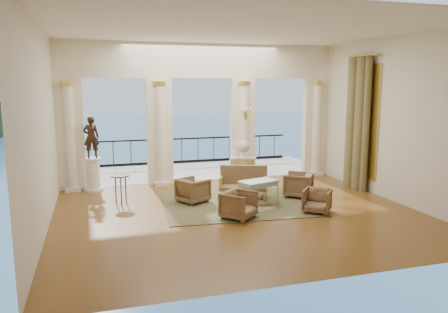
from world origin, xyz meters
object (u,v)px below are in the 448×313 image
object	(u,v)px
armchair_c	(298,184)
console_table	(243,161)
statue	(91,137)
side_table	(120,179)
armchair_b	(317,200)
armchair_a	(239,204)
armchair_d	(193,189)
game_table	(259,183)
pedestal	(93,175)
settee	(243,182)

from	to	relation	value
armchair_c	console_table	bearing A→B (deg)	-124.37
statue	side_table	xyz separation A→B (m)	(0.72, -1.70, -0.97)
armchair_b	statue	size ratio (longest dim) A/B	0.53
armchair_a	armchair_b	xyz separation A→B (m)	(2.06, -0.09, -0.03)
armchair_b	armchair_d	bearing A→B (deg)	-173.25
armchair_d	side_table	distance (m)	1.98
armchair_b	armchair_d	xyz separation A→B (m)	(-2.80, 1.83, 0.04)
armchair_b	console_table	size ratio (longest dim) A/B	0.74
armchair_d	statue	bearing A→B (deg)	21.51
armchair_b	game_table	xyz separation A→B (m)	(-1.20, 0.98, 0.29)
armchair_a	statue	size ratio (longest dim) A/B	0.59
armchair_a	armchair_c	xyz separation A→B (m)	(2.29, 1.46, 0.02)
side_table	armchair_b	bearing A→B (deg)	-25.89
armchair_a	statue	bearing A→B (deg)	88.54
armchair_b	statue	bearing A→B (deg)	-176.35
pedestal	console_table	distance (m)	4.84
console_table	side_table	size ratio (longest dim) A/B	1.14
armchair_a	side_table	world-z (taller)	side_table
settee	side_table	distance (m)	3.44
armchair_d	console_table	bearing A→B (deg)	-74.21
armchair_d	side_table	xyz separation A→B (m)	(-1.91, 0.45, 0.30)
armchair_a	pedestal	world-z (taller)	pedestal
settee	game_table	bearing A→B (deg)	-64.04
armchair_c	game_table	distance (m)	1.56
pedestal	side_table	distance (m)	1.85
game_table	armchair_a	bearing A→B (deg)	-152.43
settee	side_table	xyz separation A→B (m)	(-3.42, 0.32, 0.23)
statue	console_table	bearing A→B (deg)	-175.99
armchair_b	settee	bearing A→B (deg)	163.19
settee	armchair_b	bearing A→B (deg)	-36.02
pedestal	armchair_b	bearing A→B (deg)	-36.31
armchair_b	armchair_d	distance (m)	3.35
armchair_b	settee	size ratio (longest dim) A/B	0.45
armchair_b	side_table	size ratio (longest dim) A/B	0.85
armchair_c	pedestal	xyz separation A→B (m)	(-5.66, 2.44, 0.10)
armchair_a	side_table	size ratio (longest dim) A/B	0.93
armchair_b	game_table	bearing A→B (deg)	-179.22
armchair_c	game_table	xyz separation A→B (m)	(-1.43, -0.57, 0.24)
pedestal	side_table	bearing A→B (deg)	-67.16
armchair_c	statue	xyz separation A→B (m)	(-5.66, 2.44, 1.26)
console_table	side_table	xyz separation A→B (m)	(-4.12, -1.75, 0.01)
armchair_a	armchair_c	bearing A→B (deg)	-9.79
armchair_a	game_table	xyz separation A→B (m)	(0.86, 0.89, 0.26)
game_table	pedestal	bearing A→B (deg)	126.10
armchair_a	console_table	world-z (taller)	console_table
armchair_a	armchair_b	bearing A→B (deg)	-44.65
armchair_c	console_table	size ratio (longest dim) A/B	0.86
armchair_a	console_table	xyz separation A→B (m)	(1.47, 3.95, 0.30)
armchair_d	pedestal	xyz separation A→B (m)	(-2.62, 2.15, 0.12)
side_table	console_table	bearing A→B (deg)	23.03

